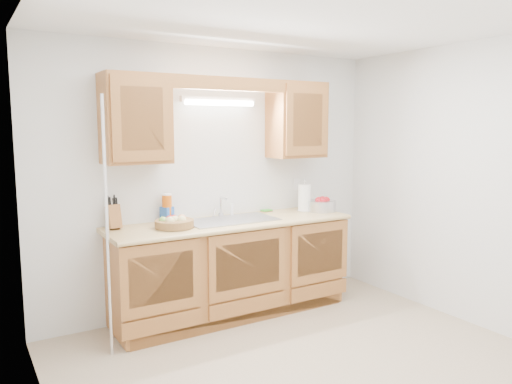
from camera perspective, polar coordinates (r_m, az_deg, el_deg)
room at (r=3.56m, az=6.26°, el=-0.82°), size 3.52×3.50×2.50m
base_cabinets at (r=4.73m, az=-2.83°, el=-8.75°), size 2.20×0.60×0.86m
countertop at (r=4.61m, az=-2.78°, el=-3.54°), size 2.30×0.63×0.04m
upper_cabinet_left at (r=4.34m, az=-13.62°, el=8.12°), size 0.55×0.33×0.75m
upper_cabinet_right at (r=5.09m, az=4.67°, el=8.18°), size 0.55×0.33×0.75m
valance at (r=4.54m, az=-2.91°, el=12.26°), size 2.20×0.05×0.12m
fluorescent_fixture at (r=4.74m, az=-4.22°, el=10.32°), size 0.76×0.08×0.08m
sink at (r=4.64m, az=-2.90°, el=-4.13°), size 0.84×0.46×0.36m
wire_shelf_pole at (r=3.93m, az=-16.64°, el=-4.02°), size 0.03×0.03×2.00m
outlet_plate at (r=5.33m, az=4.65°, el=0.88°), size 0.08×0.01×0.12m
fruit_basket at (r=4.33m, az=-9.33°, el=-3.46°), size 0.39×0.39×0.10m
knife_block at (r=4.40m, az=-15.99°, el=-2.69°), size 0.11×0.17×0.30m
orange_canister at (r=4.56m, az=-10.13°, el=-1.83°), size 0.11×0.11×0.26m
soap_bottle at (r=4.57m, az=-10.15°, el=-2.13°), size 0.13×0.13×0.21m
sponge at (r=5.09m, az=1.21°, el=-2.15°), size 0.11×0.08×0.02m
paper_towel at (r=5.12m, az=5.56°, el=-0.70°), size 0.16×0.16×0.33m
apple_bowl at (r=5.14m, az=7.50°, el=-1.48°), size 0.37×0.37×0.15m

